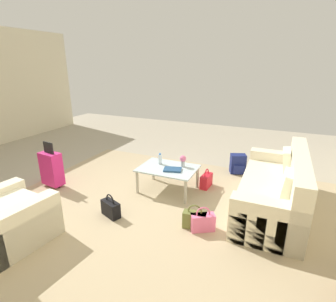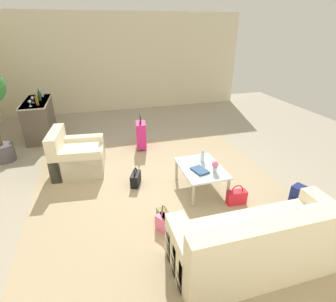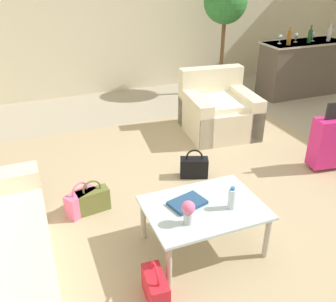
% 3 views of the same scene
% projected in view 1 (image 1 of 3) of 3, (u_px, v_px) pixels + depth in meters
% --- Properties ---
extents(ground_plane, '(12.00, 12.00, 0.00)m').
position_uv_depth(ground_plane, '(134.00, 198.00, 4.42)').
color(ground_plane, '#A89E89').
extents(area_rug, '(5.20, 4.40, 0.01)m').
position_uv_depth(area_rug, '(162.00, 212.00, 4.01)').
color(area_rug, tan).
rests_on(area_rug, ground).
extents(couch, '(0.90, 2.22, 0.91)m').
position_uv_depth(couch, '(278.00, 191.00, 4.00)').
color(couch, beige).
rests_on(couch, ground).
extents(armchair, '(1.04, 1.05, 0.87)m').
position_uv_depth(armchair, '(0.00, 223.00, 3.22)').
color(armchair, beige).
rests_on(armchair, ground).
extents(coffee_table, '(0.99, 0.72, 0.44)m').
position_uv_depth(coffee_table, '(168.00, 170.00, 4.58)').
color(coffee_table, silver).
rests_on(coffee_table, ground).
extents(water_bottle, '(0.06, 0.06, 0.20)m').
position_uv_depth(water_bottle, '(160.00, 159.00, 4.69)').
color(water_bottle, silver).
rests_on(water_bottle, coffee_table).
extents(coffee_table_book, '(0.34, 0.27, 0.03)m').
position_uv_depth(coffee_table_book, '(173.00, 169.00, 4.44)').
color(coffee_table_book, navy).
rests_on(coffee_table_book, coffee_table).
extents(flower_vase, '(0.11, 0.11, 0.21)m').
position_uv_depth(flower_vase, '(183.00, 160.00, 4.57)').
color(flower_vase, '#B2B7BC').
rests_on(flower_vase, coffee_table).
extents(suitcase_magenta, '(0.43, 0.27, 0.85)m').
position_uv_depth(suitcase_magenta, '(51.00, 168.00, 4.74)').
color(suitcase_magenta, '#D12375').
rests_on(suitcase_magenta, ground).
extents(handbag_olive, '(0.34, 0.18, 0.36)m').
position_uv_depth(handbag_olive, '(195.00, 220.00, 3.59)').
color(handbag_olive, olive).
rests_on(handbag_olive, ground).
extents(handbag_red, '(0.16, 0.33, 0.36)m').
position_uv_depth(handbag_red, '(206.00, 180.00, 4.78)').
color(handbag_red, red).
rests_on(handbag_red, ground).
extents(handbag_pink, '(0.35, 0.29, 0.36)m').
position_uv_depth(handbag_pink, '(203.00, 222.00, 3.53)').
color(handbag_pink, pink).
rests_on(handbag_pink, ground).
extents(handbag_black, '(0.35, 0.25, 0.36)m').
position_uv_depth(handbag_black, '(111.00, 208.00, 3.86)').
color(handbag_black, black).
rests_on(handbag_black, ground).
extents(backpack_navy, '(0.35, 0.33, 0.40)m').
position_uv_depth(backpack_navy, '(238.00, 164.00, 5.37)').
color(backpack_navy, navy).
rests_on(backpack_navy, ground).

